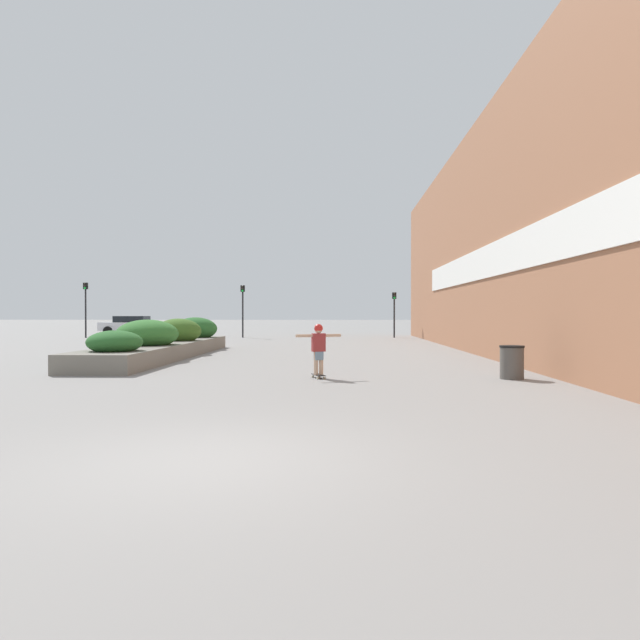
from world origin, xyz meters
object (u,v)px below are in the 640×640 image
Objects in this scene: trash_bin at (512,362)px; car_center_left at (510,325)px; traffic_light_right at (394,306)px; traffic_light_far_left at (86,301)px; car_leftmost at (130,325)px; skateboard at (319,376)px; skateboarder at (319,344)px; traffic_light_left at (243,302)px.

car_center_left is at bearing 73.55° from trash_bin.
traffic_light_far_left reaches higher than traffic_light_right.
car_center_left is 11.99m from traffic_light_right.
car_leftmost is at bearing -84.67° from car_center_left.
traffic_light_far_left reaches higher than car_center_left.
traffic_light_right reaches higher than skateboard.
traffic_light_right is (4.33, 24.92, 1.28)m from skateboarder.
skateboard is 29.49m from traffic_light_far_left.
trash_bin is at bearing -88.69° from traffic_light_right.
traffic_light_left is at bearing 83.45° from skateboard.
skateboarder is 4.92m from trash_bin.
traffic_light_right reaches higher than skateboarder.
traffic_light_left is at bearing -71.59° from car_center_left.
skateboard is 0.15× the size of car_leftmost.
traffic_light_far_left is at bearing -176.06° from traffic_light_left.
skateboarder is 0.31× the size of car_leftmost.
skateboard is 4.91m from trash_bin.
traffic_light_right is (-0.57, 24.92, 1.74)m from trash_bin.
skateboard is 0.18× the size of traffic_light_left.
car_center_left is (14.22, 31.55, -0.11)m from skateboarder.
car_center_left is at bearing 33.85° from traffic_light_right.
traffic_light_far_left is at bearing 104.60° from skateboarder.
skateboarder is at bearing -54.85° from traffic_light_far_left.
skateboard is at bearing -54.85° from traffic_light_far_left.
car_leftmost reaches higher than car_center_left.
car_leftmost is 1.36× the size of traffic_light_right.
car_leftmost reaches higher than skateboard.
car_leftmost reaches higher than trash_bin.
traffic_light_left is 1.16× the size of traffic_light_right.
trash_bin is (4.90, -0.00, 0.36)m from skateboard.
car_leftmost is (-15.57, 28.77, -0.08)m from skateboarder.
traffic_light_far_left is (-16.91, 24.02, 1.68)m from skateboarder.
traffic_light_right is at bearing -56.15° from car_center_left.
traffic_light_right is (-9.89, -6.63, 1.40)m from car_center_left.
skateboard is at bearing 62.33° from skateboarder.
skateboarder is 25.32m from traffic_light_right.
skateboarder is at bearing -117.67° from skateboard.
skateboarder is 0.31× the size of car_center_left.
car_center_left is 32.08m from traffic_light_far_left.
car_leftmost reaches higher than skateboarder.
trash_bin is at bearing -20.59° from skateboarder.
traffic_light_right is at bearing 91.31° from trash_bin.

